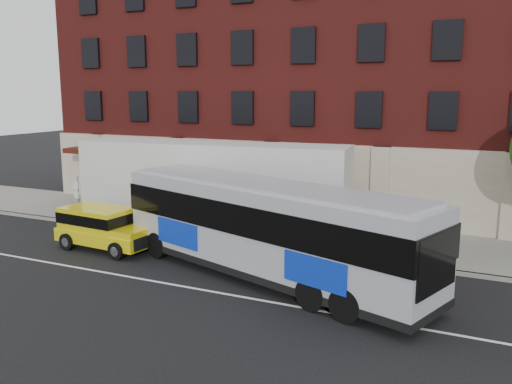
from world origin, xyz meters
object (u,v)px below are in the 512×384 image
at_px(city_bus, 267,227).
at_px(shipping_container, 212,189).
at_px(sign_pole, 78,196).
at_px(yellow_suv, 102,226).

distance_m(city_bus, shipping_container, 7.23).
bearing_deg(shipping_container, sign_pole, -168.66).
distance_m(yellow_suv, shipping_container, 5.57).
distance_m(sign_pole, city_bus, 12.93).
distance_m(city_bus, yellow_suv, 8.20).
height_order(sign_pole, city_bus, city_bus).
relative_size(yellow_suv, shipping_container, 0.36).
bearing_deg(shipping_container, city_bus, -44.44).
relative_size(city_bus, yellow_suv, 2.77).
distance_m(sign_pole, shipping_container, 7.43).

